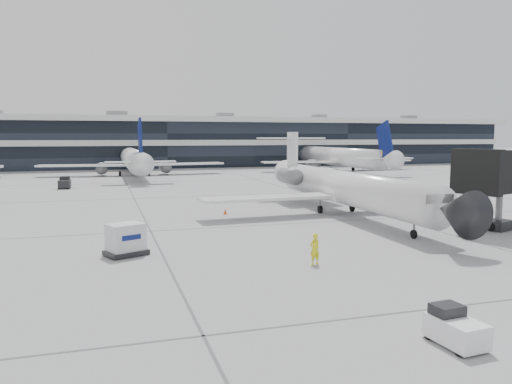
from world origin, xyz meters
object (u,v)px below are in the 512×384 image
object	(u,v)px
baggage_tug	(455,328)
cargo_uld	(126,240)
ramp_worker	(315,249)
regional_jet	(343,186)

from	to	relation	value
baggage_tug	cargo_uld	world-z (taller)	cargo_uld
ramp_worker	baggage_tug	bearing A→B (deg)	76.13
ramp_worker	baggage_tug	xyz separation A→B (m)	(0.24, -10.90, -0.30)
baggage_tug	regional_jet	bearing A→B (deg)	66.26
regional_jet	ramp_worker	xyz separation A→B (m)	(-9.36, -15.34, -1.65)
ramp_worker	cargo_uld	world-z (taller)	cargo_uld
ramp_worker	baggage_tug	size ratio (longest dim) A/B	0.84
ramp_worker	cargo_uld	size ratio (longest dim) A/B	0.63
regional_jet	baggage_tug	distance (m)	27.85
regional_jet	cargo_uld	size ratio (longest dim) A/B	11.74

